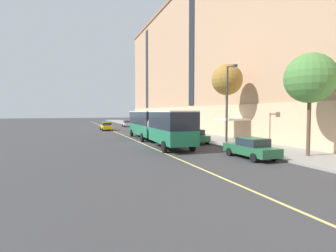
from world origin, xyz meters
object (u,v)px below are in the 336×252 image
Objects in this scene: parked_car_black_2 at (143,126)px; street_lamp at (228,98)px; street_tree_mid_block at (227,80)px; parked_car_white_3 at (169,132)px; street_tree_near_corner at (310,79)px; taxi_cab at (106,126)px; parked_car_green_5 at (194,136)px; parked_car_silver_0 at (127,123)px; fire_hydrant at (153,128)px; parked_car_green_1 at (251,148)px; city_bus at (155,124)px.

street_lamp is (1.72, -25.13, 4.08)m from parked_car_black_2.
parked_car_white_3 is at bearing 119.61° from street_tree_mid_block.
parked_car_black_2 is 0.55× the size of street_tree_near_corner.
street_tree_near_corner reaches higher than taxi_cab.
parked_car_white_3 and parked_car_green_5 have the same top height.
parked_car_green_5 is 6.05m from street_lamp.
street_tree_mid_block reaches higher than parked_car_black_2.
fire_hydrant is at bearing -82.85° from parked_car_silver_0.
parked_car_green_1 is 1.01× the size of taxi_cab.
street_tree_mid_block reaches higher than street_tree_near_corner.
parked_car_green_1 is (3.50, -12.65, -1.30)m from city_bus.
parked_car_black_2 and taxi_cab have the same top height.
taxi_cab is at bearing 153.46° from fire_hydrant.
taxi_cab is at bearing 97.06° from city_bus.
parked_car_white_3 is 17.83m from taxi_cab.
street_lamp is at bearing -87.18° from parked_car_silver_0.
street_lamp is 10.84× the size of fire_hydrant.
fire_hydrant is (1.80, 30.09, -0.29)m from parked_car_green_1.
street_tree_near_corner is at bearing -70.30° from parked_car_green_5.
parked_car_green_5 is 0.58× the size of street_lamp.
city_bus is 4.42× the size of parked_car_white_3.
street_tree_mid_block is at bearing -83.03° from fire_hydrant.
taxi_cab is at bearing 113.28° from street_tree_mid_block.
parked_car_white_3 is 0.95× the size of parked_car_green_5.
street_tree_mid_block is (10.44, -24.26, 6.34)m from taxi_cab.
parked_car_silver_0 is 35.47m from street_tree_mid_block.
parked_car_green_1 is at bearing -74.52° from city_bus.
parked_car_green_1 is 6.85m from street_tree_near_corner.
parked_car_white_3 is 0.93× the size of taxi_cab.
parked_car_silver_0 is at bearing 97.04° from street_tree_mid_block.
city_bus is at bearing -96.30° from parked_car_silver_0.
street_lamp is (1.90, 5.92, 4.07)m from parked_car_green_1.
parked_car_black_2 is 13.72m from parked_car_white_3.
parked_car_silver_0 and taxi_cab have the same top height.
parked_car_green_5 is (0.23, -34.37, 0.00)m from parked_car_silver_0.
parked_car_green_1 and parked_car_green_5 have the same top height.
taxi_cab is 0.59× the size of street_lamp.
parked_car_white_3 is (0.00, -27.11, -0.00)m from parked_car_silver_0.
parked_car_silver_0 is 12.07m from taxi_cab.
street_lamp is (8.06, -28.14, 4.07)m from taxi_cab.
parked_car_white_3 is 7.27m from parked_car_green_5.
parked_car_white_3 is at bearing -89.99° from parked_car_silver_0.
street_tree_mid_block is at bearing -79.09° from parked_car_black_2.
city_bus is 4.06× the size of parked_car_green_1.
street_tree_mid_block reaches higher than city_bus.
parked_car_green_5 is at bearing -88.26° from parked_car_white_3.
parked_car_green_1 is 17.33m from parked_car_white_3.
parked_car_silver_0 and parked_car_black_2 have the same top height.
city_bus reaches higher than fire_hydrant.
fire_hydrant is (5.31, 17.44, -1.59)m from city_bus.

